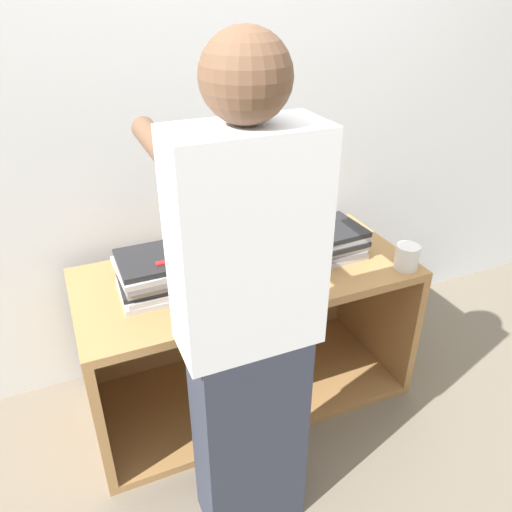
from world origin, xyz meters
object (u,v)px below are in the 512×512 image
object	(u,v)px
person	(247,330)
mug	(407,257)
laptop_open	(242,254)
laptop_stack_left	(162,273)
laptop_stack_right	(323,242)

from	to	relation	value
person	mug	bearing A→B (deg)	20.68
laptop_open	person	distance (m)	0.65
laptop_stack_left	laptop_stack_right	world-z (taller)	laptop_stack_left
laptop_open	mug	xyz separation A→B (m)	(0.61, -0.29, -0.00)
laptop_stack_right	mug	distance (m)	0.35
person	laptop_stack_right	bearing A→B (deg)	43.81
laptop_stack_left	person	size ratio (longest dim) A/B	0.21
person	mug	xyz separation A→B (m)	(0.84, 0.32, -0.11)
laptop_open	laptop_stack_right	distance (m)	0.36
laptop_open	mug	distance (m)	0.68
person	mug	distance (m)	0.90
laptop_stack_left	laptop_stack_right	distance (m)	0.70
laptop_stack_right	person	size ratio (longest dim) A/B	0.21
person	laptop_stack_left	bearing A→B (deg)	102.73
laptop_stack_left	mug	bearing A→B (deg)	-13.72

